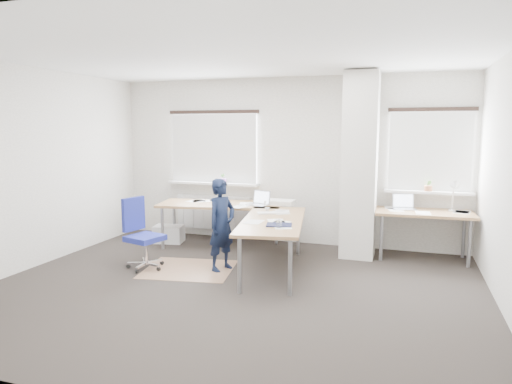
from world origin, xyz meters
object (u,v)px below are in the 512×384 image
(person, at_px, (222,225))
(task_chair, at_px, (144,249))
(desk_side, at_px, (425,214))
(desk_main, at_px, (248,213))

(person, bearing_deg, task_chair, 126.41)
(desk_side, bearing_deg, person, -154.28)
(desk_main, xyz_separation_m, desk_side, (2.53, 0.75, -0.01))
(person, bearing_deg, desk_main, 10.64)
(desk_main, relative_size, task_chair, 2.84)
(desk_side, bearing_deg, task_chair, -158.07)
(desk_main, bearing_deg, person, -111.77)
(task_chair, bearing_deg, person, 29.10)
(desk_main, relative_size, desk_side, 1.97)
(desk_main, distance_m, person, 0.70)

